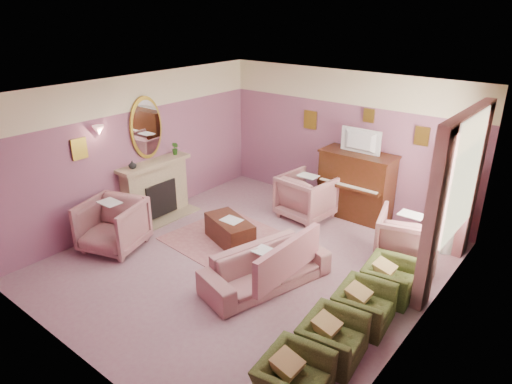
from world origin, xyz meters
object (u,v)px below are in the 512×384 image
Objects in this scene: olive_chair_b at (333,333)px; olive_chair_d at (390,274)px; floral_armchair_right at (408,236)px; olive_chair_a at (294,373)px; television at (359,140)px; floral_armchair_front at (112,223)px; coffee_table at (230,231)px; side_table at (444,230)px; olive_chair_c at (364,301)px; floral_armchair_left at (307,194)px; piano at (356,186)px; sofa at (266,261)px.

olive_chair_b is 1.00× the size of olive_chair_d.
olive_chair_a is (0.15, -3.47, -0.15)m from floral_armchair_right.
television reaches higher than floral_armchair_front.
side_table is at bearing 35.85° from coffee_table.
floral_armchair_front is (-1.42, -1.42, 0.27)m from coffee_table.
olive_chair_c is (0.15, -1.83, -0.15)m from floral_armchair_right.
olive_chair_b is (2.38, -3.10, -0.15)m from floral_armchair_left.
olive_chair_b is (4.29, 0.07, -0.15)m from floral_armchair_front.
piano reaches higher than coffee_table.
piano is at bearing 119.68° from olive_chair_c.
floral_armchair_front reaches higher than sofa.
television is at bearing 55.10° from floral_armchair_front.
floral_armchair_left is at bearing 74.31° from coffee_table.
floral_armchair_left reaches higher than olive_chair_b.
olive_chair_a is 1.00× the size of olive_chair_d.
floral_armchair_left is at bearing -170.11° from side_table.
floral_armchair_left is at bearing 121.29° from olive_chair_a.
coffee_table is 2.89m from olive_chair_d.
floral_armchair_left is (0.49, 1.75, 0.27)m from coffee_table.
olive_chair_d is at bearing 90.00° from olive_chair_c.
floral_armchair_front is 4.62m from olive_chair_d.
olive_chair_b and olive_chair_c have the same top height.
olive_chair_c is at bearing 90.00° from olive_chair_a.
floral_armchair_front is 1.25× the size of olive_chair_b.
floral_armchair_front is at bearing -140.92° from side_table.
olive_chair_a is (1.56, -1.53, -0.06)m from sofa.
olive_chair_b is at bearing -25.24° from coffee_table.
floral_armchair_front is at bearing 170.06° from olive_chair_a.
piano is at bearing 63.18° from coffee_table.
floral_armchair_left is (-0.72, -0.59, -1.11)m from television.
olive_chair_c is at bearing 11.69° from floral_armchair_front.
floral_armchair_right is at bearing 98.31° from olive_chair_d.
television reaches higher than coffee_table.
sofa is at bearing -71.04° from floral_armchair_left.
sofa is 2.40m from floral_armchair_right.
floral_armchair_left reaches higher than olive_chair_d.
floral_armchair_front is at bearing -134.88° from coffee_table.
olive_chair_a is at bearing -90.00° from olive_chair_b.
piano is 1.88m from floral_armchair_right.
floral_armchair_right reaches higher than olive_chair_a.
olive_chair_c is at bearing 4.02° from sofa.
television is 3.55m from olive_chair_c.
floral_armchair_right reaches higher than olive_chair_d.
floral_armchair_left and floral_armchair_front have the same top height.
olive_chair_a and olive_chair_b have the same top height.
side_table reaches higher than olive_chair_c.
sofa is at bearing -175.98° from olive_chair_c.
side_table is at bearing -6.23° from piano.
olive_chair_a is at bearing -90.00° from olive_chair_c.
olive_chair_a is at bearing -90.00° from olive_chair_d.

